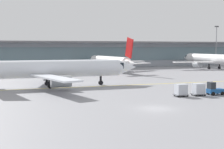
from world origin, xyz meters
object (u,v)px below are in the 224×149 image
object	(u,v)px
cargo_dolly_lead	(198,89)
apron_light_mast_1	(216,44)
cargo_dolly_trailing	(181,90)
baggage_tug	(214,89)
gate_airplane_3	(211,59)
gate_airplane_2	(110,62)
taxiing_regional_jet	(56,69)

from	to	relation	value
cargo_dolly_lead	apron_light_mast_1	world-z (taller)	apron_light_mast_1
cargo_dolly_trailing	apron_light_mast_1	distance (m)	88.80
baggage_tug	cargo_dolly_trailing	xyz separation A→B (m)	(-5.90, 0.54, 0.16)
apron_light_mast_1	cargo_dolly_lead	bearing A→B (deg)	-130.47
gate_airplane_3	baggage_tug	distance (m)	63.49
gate_airplane_2	taxiing_regional_jet	bearing A→B (deg)	138.41
apron_light_mast_1	cargo_dolly_trailing	bearing A→B (deg)	-132.09
taxiing_regional_jet	cargo_dolly_trailing	distance (m)	24.99
cargo_dolly_trailing	baggage_tug	bearing A→B (deg)	-0.00
gate_airplane_3	baggage_tug	bearing A→B (deg)	140.48
baggage_tug	apron_light_mast_1	world-z (taller)	apron_light_mast_1
gate_airplane_3	cargo_dolly_lead	bearing A→B (deg)	138.36
cargo_dolly_lead	apron_light_mast_1	bearing A→B (deg)	54.77
gate_airplane_2	cargo_dolly_trailing	distance (m)	51.29
gate_airplane_2	apron_light_mast_1	world-z (taller)	apron_light_mast_1
cargo_dolly_lead	apron_light_mast_1	distance (m)	87.00
taxiing_regional_jet	cargo_dolly_trailing	bearing A→B (deg)	-48.05
gate_airplane_2	gate_airplane_3	world-z (taller)	gate_airplane_3
gate_airplane_2	baggage_tug	distance (m)	51.33
gate_airplane_3	taxiing_regional_jet	bearing A→B (deg)	114.85
gate_airplane_3	apron_light_mast_1	size ratio (longest dim) A/B	2.09
gate_airplane_3	cargo_dolly_lead	world-z (taller)	gate_airplane_3
gate_airplane_3	cargo_dolly_trailing	world-z (taller)	gate_airplane_3
taxiing_regional_jet	cargo_dolly_lead	size ratio (longest dim) A/B	15.17
apron_light_mast_1	gate_airplane_2	bearing A→B (deg)	-164.00
taxiing_regional_jet	apron_light_mast_1	xyz separation A→B (m)	(74.98, 46.33, 5.33)
cargo_dolly_lead	cargo_dolly_trailing	bearing A→B (deg)	-180.00
gate_airplane_2	cargo_dolly_lead	bearing A→B (deg)	169.84
cargo_dolly_lead	gate_airplane_3	bearing A→B (deg)	55.48
cargo_dolly_trailing	apron_light_mast_1	xyz separation A→B (m)	(59.31, 65.65, 7.64)
gate_airplane_2	baggage_tug	world-z (taller)	gate_airplane_2
taxiing_regional_jet	cargo_dolly_lead	xyz separation A→B (m)	(18.73, -19.60, -2.32)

